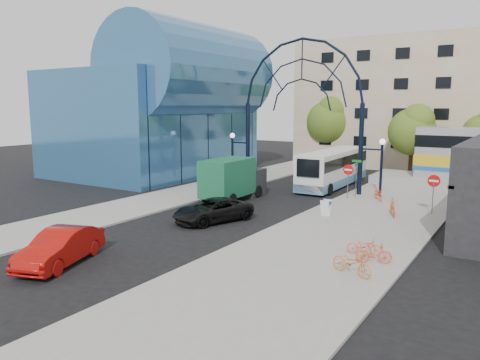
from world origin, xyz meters
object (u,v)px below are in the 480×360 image
Objects in this scene: black_suv at (213,210)px; sandwich_board at (326,206)px; do_not_enter_sign at (434,185)px; city_bus at (333,168)px; tree_north_b at (330,119)px; red_sedan at (60,247)px; bike_far_b at (374,253)px; gateway_arch at (302,83)px; bike_near_a at (378,194)px; stop_sign at (348,173)px; tree_north_a at (413,129)px; bike_far_c at (352,263)px; bike_near_b at (393,207)px; green_truck at (234,179)px; street_name_sign at (356,170)px; bike_far_a at (364,246)px.

sandwich_board is at bearing 59.84° from black_suv.
city_bus is (-9.31, 7.06, -0.38)m from do_not_enter_sign.
city_bus is at bearing -66.60° from tree_north_b.
bike_far_b is (11.51, 7.11, -0.20)m from red_sedan.
gateway_arch is 10.64m from bike_near_a.
tree_north_a is (1.32, 13.93, 2.61)m from stop_sign.
do_not_enter_sign is 1.32× the size of bike_far_c.
tree_north_b is at bearing 111.75° from city_bus.
gateway_arch is at bearing -120.64° from city_bus.
black_suv is at bearing -96.71° from city_bus.
tree_north_a is at bearing 76.82° from bike_near_b.
bike_far_b is (4.58, -27.06, -4.03)m from tree_north_a.
green_truck reaches higher than bike_near_b.
bike_near_a is (9.12, 5.02, -0.94)m from green_truck.
stop_sign is 8.33m from green_truck.
street_name_sign is (-5.80, 2.60, 0.15)m from do_not_enter_sign.
city_bus is 2.27× the size of black_suv.
bike_far_c is at bearing -4.27° from black_suv.
city_bus is 7.38× the size of bike_far_b.
do_not_enter_sign reaches higher than bike_far_a.
bike_far_c is (-0.63, -12.94, -1.36)m from do_not_enter_sign.
do_not_enter_sign is 13.02m from bike_far_c.
sandwich_board is 15.59m from red_sedan.
black_suv is 9.76m from red_sedan.
green_truck reaches higher than bike_near_a.
street_name_sign is (5.20, -1.40, -6.43)m from gateway_arch.
black_suv is at bearing -165.04° from bike_near_b.
city_bus reaches higher than bike_near_a.
black_suv is 2.72× the size of bike_near_b.
city_bus reaches higher than stop_sign.
stop_sign is 1.65× the size of bike_far_b.
do_not_enter_sign is 11.23m from bike_far_b.
green_truck is at bearing -113.92° from city_bus.
sandwich_board is 0.20× the size of black_suv.
gateway_arch reaches higher than bike_far_c.
green_truck is at bearing 160.72° from bike_near_b.
tree_north_b is 34.63m from bike_far_b.
gateway_arch is 13.80× the size of sandwich_board.
black_suv reaches higher than bike_near_a.
city_bus is 6.26× the size of bike_near_a.
do_not_enter_sign is at bearing -63.42° from bike_near_a.
sandwich_board is 0.16× the size of green_truck.
tree_north_a reaches higher than do_not_enter_sign.
gateway_arch is 4.87× the size of street_name_sign.
red_sedan is 2.50× the size of bike_far_c.
street_name_sign reaches higher than sandwich_board.
green_truck is at bearing -108.85° from gateway_arch.
sandwich_board is (0.80, -6.02, -1.25)m from stop_sign.
tree_north_a reaches higher than street_name_sign.
bike_far_c is (12.58, -10.46, -0.92)m from green_truck.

